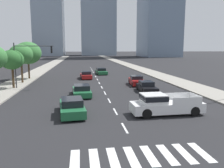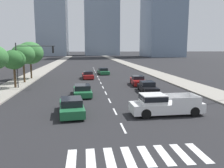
{
  "view_description": "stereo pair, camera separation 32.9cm",
  "coord_description": "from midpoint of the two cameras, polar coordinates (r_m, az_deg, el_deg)",
  "views": [
    {
      "loc": [
        -2.8,
        -5.78,
        5.16
      ],
      "look_at": [
        0.0,
        14.28,
        2.0
      ],
      "focal_mm": 36.44,
      "sensor_mm": 36.0,
      "label": 1
    },
    {
      "loc": [
        -2.48,
        -5.82,
        5.16
      ],
      "look_at": [
        0.0,
        14.28,
        2.0
      ],
      "focal_mm": 36.44,
      "sensor_mm": 36.0,
      "label": 2
    }
  ],
  "objects": [
    {
      "name": "sedan_red_3",
      "position": [
        32.67,
        5.89,
        0.82
      ],
      "size": [
        2.03,
        4.46,
        1.32
      ],
      "rotation": [
        0.0,
        0.0,
        -1.64
      ],
      "color": "maroon",
      "rests_on": "ground"
    },
    {
      "name": "pickup_truck",
      "position": [
        18.39,
        12.29,
        -5.02
      ],
      "size": [
        5.72,
        2.08,
        1.67
      ],
      "rotation": [
        0.0,
        0.0,
        3.17
      ],
      "color": "silver",
      "rests_on": "ground"
    },
    {
      "name": "street_tree_fourth",
      "position": [
        40.78,
        -20.56,
        7.29
      ],
      "size": [
        4.37,
        4.37,
        6.15
      ],
      "color": "#4C3823",
      "rests_on": "sidewalk_west"
    },
    {
      "name": "sedan_black_2",
      "position": [
        27.76,
        8.33,
        -0.73
      ],
      "size": [
        1.96,
        4.59,
        1.25
      ],
      "rotation": [
        0.0,
        0.0,
        -1.62
      ],
      "color": "black",
      "rests_on": "ground"
    },
    {
      "name": "lane_divider_center",
      "position": [
        38.52,
        -3.96,
        1.16
      ],
      "size": [
        0.14,
        50.0,
        0.01
      ],
      "color": "silver",
      "rests_on": "ground"
    },
    {
      "name": "crosswalk_near",
      "position": [
        11.63,
        6.32,
        -17.52
      ],
      "size": [
        6.75,
        2.24,
        0.01
      ],
      "color": "silver",
      "rests_on": "ground"
    },
    {
      "name": "street_tree_second",
      "position": [
        31.79,
        -24.1,
        5.55
      ],
      "size": [
        2.96,
        2.96,
        4.87
      ],
      "color": "#4C3823",
      "rests_on": "sidewalk_west"
    },
    {
      "name": "sedan_green_0",
      "position": [
        25.37,
        -7.99,
        -1.64
      ],
      "size": [
        2.11,
        4.86,
        1.24
      ],
      "rotation": [
        0.0,
        0.0,
        1.62
      ],
      "color": "#1E6038",
      "rests_on": "ground"
    },
    {
      "name": "sidewalk_east",
      "position": [
        39.1,
        14.46,
        1.11
      ],
      "size": [
        4.0,
        260.0,
        0.15
      ],
      "primitive_type": "cube",
      "color": "gray",
      "rests_on": "ground"
    },
    {
      "name": "sedan_green_5",
      "position": [
        46.23,
        -2.91,
        3.17
      ],
      "size": [
        2.23,
        4.54,
        1.25
      ],
      "rotation": [
        0.0,
        0.0,
        -1.49
      ],
      "color": "#1E6038",
      "rests_on": "ground"
    },
    {
      "name": "traffic_signal_far",
      "position": [
        31.05,
        -20.24,
        6.42
      ],
      "size": [
        5.14,
        0.28,
        5.74
      ],
      "color": "#333335",
      "rests_on": "sidewalk_west"
    },
    {
      "name": "street_tree_third",
      "position": [
        36.26,
        -22.13,
        6.87
      ],
      "size": [
        3.44,
        3.44,
        5.63
      ],
      "color": "#4C3823",
      "rests_on": "sidewalk_west"
    },
    {
      "name": "sedan_red_4",
      "position": [
        39.68,
        -6.79,
        2.19
      ],
      "size": [
        2.03,
        4.5,
        1.28
      ],
      "rotation": [
        0.0,
        0.0,
        1.64
      ],
      "color": "maroon",
      "rests_on": "ground"
    },
    {
      "name": "sidewalk_west",
      "position": [
        37.41,
        -22.71,
        0.36
      ],
      "size": [
        4.0,
        260.0,
        0.15
      ],
      "primitive_type": "cube",
      "color": "gray",
      "rests_on": "ground"
    },
    {
      "name": "sedan_green_1",
      "position": [
        18.4,
        -10.54,
        -5.62
      ],
      "size": [
        2.25,
        4.75,
        1.32
      ],
      "rotation": [
        0.0,
        0.0,
        1.67
      ],
      "color": "#1E6038",
      "rests_on": "ground"
    }
  ]
}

